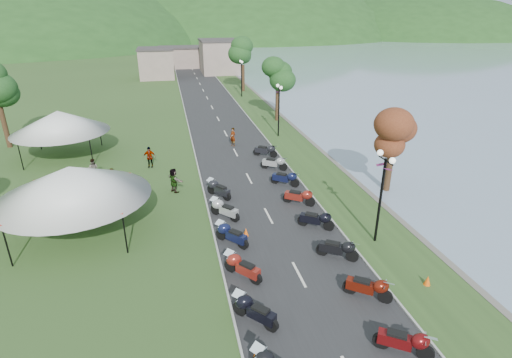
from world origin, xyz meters
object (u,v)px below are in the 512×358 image
vendor_tent_main (75,201)px  pedestrian_a (115,191)px  pedestrian_c (74,228)px  pedestrian_b (95,178)px

vendor_tent_main → pedestrian_a: 5.95m
vendor_tent_main → pedestrian_c: size_ratio=2.80×
pedestrian_a → pedestrian_b: (-1.73, 2.67, 0.00)m
pedestrian_a → pedestrian_b: bearing=69.0°
vendor_tent_main → pedestrian_a: (1.31, 5.44, -2.00)m
pedestrian_b → pedestrian_a: bearing=132.0°
vendor_tent_main → pedestrian_b: vendor_tent_main is taller
vendor_tent_main → pedestrian_b: 8.37m
vendor_tent_main → pedestrian_a: bearing=76.4°
vendor_tent_main → pedestrian_b: size_ratio=3.51×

